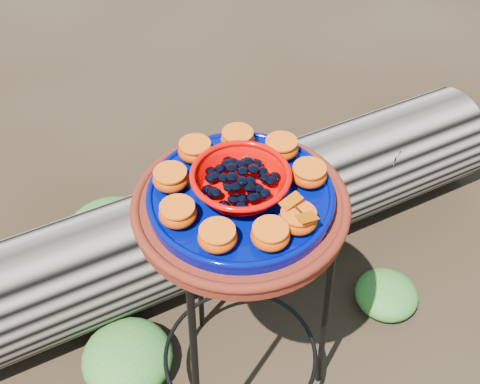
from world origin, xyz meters
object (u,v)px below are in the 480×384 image
driftwood_log (238,214)px  red_bowl (241,183)px  cobalt_plate (241,197)px  plant_stand (240,312)px  terracotta_saucer (241,207)px

driftwood_log → red_bowl: bearing=-120.8°
red_bowl → cobalt_plate: bearing=0.0°
plant_stand → cobalt_plate: size_ratio=1.93×
terracotta_saucer → cobalt_plate: bearing=0.0°
terracotta_saucer → driftwood_log: (0.25, 0.42, -0.55)m
terracotta_saucer → cobalt_plate: (0.00, 0.00, 0.03)m
red_bowl → driftwood_log: size_ratio=0.10×
cobalt_plate → red_bowl: 0.04m
cobalt_plate → terracotta_saucer: bearing=0.0°
plant_stand → driftwood_log: 0.52m
plant_stand → driftwood_log: plant_stand is taller
plant_stand → driftwood_log: (0.25, 0.42, -0.18)m
plant_stand → driftwood_log: size_ratio=0.39×
terracotta_saucer → driftwood_log: size_ratio=0.24×
terracotta_saucer → red_bowl: 0.07m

